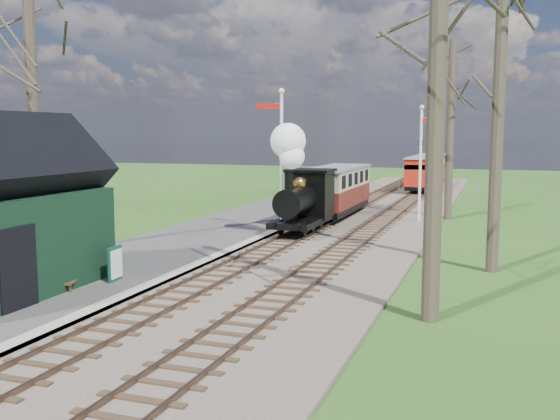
{
  "coord_description": "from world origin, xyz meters",
  "views": [
    {
      "loc": [
        7.9,
        -8.62,
        4.4
      ],
      "look_at": [
        0.42,
        12.64,
        1.6
      ],
      "focal_mm": 40.0,
      "sensor_mm": 36.0,
      "label": 1
    }
  ],
  "objects_px": {
    "semaphore_far": "(422,155)",
    "locomotive": "(301,187)",
    "red_carriage_a": "(422,173)",
    "coach": "(336,188)",
    "red_carriage_b": "(430,169)",
    "bench": "(68,274)",
    "sign_board": "(115,264)",
    "semaphore_near": "(280,151)",
    "person": "(97,253)"
  },
  "relations": [
    {
      "from": "red_carriage_b",
      "to": "sign_board",
      "type": "xyz_separation_m",
      "value": [
        -4.89,
        -36.83,
        -0.77
      ]
    },
    {
      "from": "red_carriage_b",
      "to": "sign_board",
      "type": "height_order",
      "value": "red_carriage_b"
    },
    {
      "from": "semaphore_near",
      "to": "semaphore_far",
      "type": "distance_m",
      "value": 7.91
    },
    {
      "from": "locomotive",
      "to": "coach",
      "type": "height_order",
      "value": "locomotive"
    },
    {
      "from": "locomotive",
      "to": "bench",
      "type": "relative_size",
      "value": 3.29
    },
    {
      "from": "red_carriage_b",
      "to": "semaphore_near",
      "type": "bearing_deg",
      "value": -97.1
    },
    {
      "from": "semaphore_near",
      "to": "sign_board",
      "type": "bearing_deg",
      "value": -98.86
    },
    {
      "from": "locomotive",
      "to": "red_carriage_b",
      "type": "distance_m",
      "value": 26.65
    },
    {
      "from": "coach",
      "to": "bench",
      "type": "xyz_separation_m",
      "value": [
        -3.12,
        -17.37,
        -0.99
      ]
    },
    {
      "from": "semaphore_far",
      "to": "bench",
      "type": "distance_m",
      "value": 18.59
    },
    {
      "from": "bench",
      "to": "person",
      "type": "bearing_deg",
      "value": 84.67
    },
    {
      "from": "semaphore_far",
      "to": "person",
      "type": "height_order",
      "value": "semaphore_far"
    },
    {
      "from": "locomotive",
      "to": "person",
      "type": "relative_size",
      "value": 3.15
    },
    {
      "from": "semaphore_near",
      "to": "red_carriage_a",
      "type": "height_order",
      "value": "semaphore_near"
    },
    {
      "from": "coach",
      "to": "red_carriage_a",
      "type": "xyz_separation_m",
      "value": [
        2.6,
        14.95,
        -0.08
      ]
    },
    {
      "from": "coach",
      "to": "red_carriage_b",
      "type": "height_order",
      "value": "coach"
    },
    {
      "from": "semaphore_far",
      "to": "locomotive",
      "type": "height_order",
      "value": "semaphore_far"
    },
    {
      "from": "red_carriage_a",
      "to": "red_carriage_b",
      "type": "height_order",
      "value": "same"
    },
    {
      "from": "semaphore_near",
      "to": "red_carriage_b",
      "type": "xyz_separation_m",
      "value": [
        3.37,
        27.05,
        -2.16
      ]
    },
    {
      "from": "semaphore_far",
      "to": "red_carriage_a",
      "type": "xyz_separation_m",
      "value": [
        -1.77,
        15.55,
        -1.89
      ]
    },
    {
      "from": "red_carriage_a",
      "to": "bench",
      "type": "xyz_separation_m",
      "value": [
        -5.72,
        -32.33,
        -0.91
      ]
    },
    {
      "from": "sign_board",
      "to": "person",
      "type": "distance_m",
      "value": 0.78
    },
    {
      "from": "locomotive",
      "to": "bench",
      "type": "distance_m",
      "value": 11.83
    },
    {
      "from": "semaphore_near",
      "to": "coach",
      "type": "bearing_deg",
      "value": 83.35
    },
    {
      "from": "person",
      "to": "bench",
      "type": "bearing_deg",
      "value": 157.41
    },
    {
      "from": "semaphore_far",
      "to": "coach",
      "type": "bearing_deg",
      "value": 172.25
    },
    {
      "from": "bench",
      "to": "semaphore_near",
      "type": "bearing_deg",
      "value": 77.67
    },
    {
      "from": "semaphore_far",
      "to": "sign_board",
      "type": "bearing_deg",
      "value": -112.91
    },
    {
      "from": "semaphore_far",
      "to": "red_carriage_b",
      "type": "xyz_separation_m",
      "value": [
        -1.77,
        21.05,
        -1.89
      ]
    },
    {
      "from": "semaphore_far",
      "to": "bench",
      "type": "relative_size",
      "value": 4.11
    },
    {
      "from": "semaphore_near",
      "to": "person",
      "type": "height_order",
      "value": "semaphore_near"
    },
    {
      "from": "red_carriage_a",
      "to": "red_carriage_b",
      "type": "relative_size",
      "value": 1.0
    },
    {
      "from": "red_carriage_a",
      "to": "semaphore_far",
      "type": "bearing_deg",
      "value": -83.49
    },
    {
      "from": "red_carriage_a",
      "to": "coach",
      "type": "bearing_deg",
      "value": -99.86
    },
    {
      "from": "person",
      "to": "coach",
      "type": "bearing_deg",
      "value": -27.81
    },
    {
      "from": "person",
      "to": "locomotive",
      "type": "bearing_deg",
      "value": -33.77
    },
    {
      "from": "semaphore_far",
      "to": "sign_board",
      "type": "xyz_separation_m",
      "value": [
        -6.67,
        -15.78,
        -2.65
      ]
    },
    {
      "from": "locomotive",
      "to": "coach",
      "type": "bearing_deg",
      "value": 89.89
    },
    {
      "from": "red_carriage_b",
      "to": "semaphore_far",
      "type": "bearing_deg",
      "value": -85.18
    },
    {
      "from": "semaphore_near",
      "to": "coach",
      "type": "height_order",
      "value": "semaphore_near"
    },
    {
      "from": "semaphore_far",
      "to": "coach",
      "type": "distance_m",
      "value": 4.77
    },
    {
      "from": "locomotive",
      "to": "bench",
      "type": "xyz_separation_m",
      "value": [
        -3.11,
        -11.31,
        -1.55
      ]
    },
    {
      "from": "semaphore_near",
      "to": "locomotive",
      "type": "relative_size",
      "value": 1.36
    },
    {
      "from": "red_carriage_b",
      "to": "bench",
      "type": "distance_m",
      "value": 38.27
    },
    {
      "from": "semaphore_far",
      "to": "person",
      "type": "xyz_separation_m",
      "value": [
        -7.39,
        -15.61,
        -2.42
      ]
    },
    {
      "from": "locomotive",
      "to": "red_carriage_a",
      "type": "distance_m",
      "value": 21.19
    },
    {
      "from": "red_carriage_a",
      "to": "bench",
      "type": "bearing_deg",
      "value": -100.04
    },
    {
      "from": "semaphore_near",
      "to": "locomotive",
      "type": "xyz_separation_m",
      "value": [
        0.76,
        0.53,
        -1.51
      ]
    },
    {
      "from": "coach",
      "to": "sign_board",
      "type": "bearing_deg",
      "value": -97.98
    },
    {
      "from": "coach",
      "to": "semaphore_far",
      "type": "bearing_deg",
      "value": -7.75
    }
  ]
}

